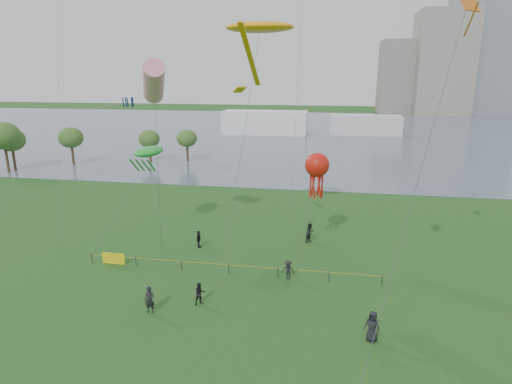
# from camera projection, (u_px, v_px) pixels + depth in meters

# --- Properties ---
(lake) EXTENTS (400.00, 120.00, 0.08)m
(lake) POSITION_uv_depth(u_px,v_px,m) (311.00, 132.00, 116.18)
(lake) COLOR slate
(lake) RESTS_ON ground_plane
(building_mid) EXTENTS (20.00, 20.00, 38.00)m
(building_mid) POSITION_uv_depth(u_px,v_px,m) (442.00, 64.00, 162.53)
(building_mid) COLOR gray
(building_mid) RESTS_ON ground_plane
(building_low) EXTENTS (16.00, 18.00, 28.00)m
(building_low) POSITION_uv_depth(u_px,v_px,m) (400.00, 77.00, 171.82)
(building_low) COLOR gray
(building_low) RESTS_ON ground_plane
(pavilion_left) EXTENTS (22.00, 8.00, 6.00)m
(pavilion_left) POSITION_uv_depth(u_px,v_px,m) (265.00, 123.00, 112.56)
(pavilion_left) COLOR white
(pavilion_left) RESTS_ON ground_plane
(pavilion_right) EXTENTS (18.00, 7.00, 5.00)m
(pavilion_right) POSITION_uv_depth(u_px,v_px,m) (365.00, 125.00, 111.36)
(pavilion_right) COLOR silver
(pavilion_right) RESTS_ON ground_plane
(trees) EXTENTS (30.56, 17.85, 8.14)m
(trees) POSITION_uv_depth(u_px,v_px,m) (62.00, 138.00, 72.02)
(trees) COLOR #3C2D1B
(trees) RESTS_ON ground_plane
(fence) EXTENTS (24.07, 0.07, 1.05)m
(fence) POSITION_uv_depth(u_px,v_px,m) (157.00, 262.00, 35.50)
(fence) COLOR black
(fence) RESTS_ON ground_plane
(spectator_a) EXTENTS (1.00, 0.97, 1.62)m
(spectator_a) POSITION_uv_depth(u_px,v_px,m) (200.00, 294.00, 29.84)
(spectator_a) COLOR black
(spectator_a) RESTS_ON ground_plane
(spectator_b) EXTENTS (1.06, 0.67, 1.56)m
(spectator_b) POSITION_uv_depth(u_px,v_px,m) (288.00, 270.00, 33.51)
(spectator_b) COLOR black
(spectator_b) RESTS_ON ground_plane
(spectator_c) EXTENTS (0.42, 0.97, 1.63)m
(spectator_c) POSITION_uv_depth(u_px,v_px,m) (199.00, 239.00, 39.62)
(spectator_c) COLOR black
(spectator_c) RESTS_ON ground_plane
(spectator_d) EXTENTS (1.14, 1.00, 1.95)m
(spectator_d) POSITION_uv_depth(u_px,v_px,m) (372.00, 326.00, 25.71)
(spectator_d) COLOR black
(spectator_d) RESTS_ON ground_plane
(spectator_f) EXTENTS (0.72, 0.49, 1.91)m
(spectator_f) POSITION_uv_depth(u_px,v_px,m) (150.00, 300.00, 28.77)
(spectator_f) COLOR black
(spectator_f) RESTS_ON ground_plane
(spectator_g) EXTENTS (1.14, 1.18, 1.92)m
(spectator_g) POSITION_uv_depth(u_px,v_px,m) (310.00, 233.00, 40.79)
(spectator_g) COLOR black
(spectator_g) RESTS_ON ground_plane
(kite_stingray) EXTENTS (5.50, 10.19, 19.59)m
(kite_stingray) POSITION_uv_depth(u_px,v_px,m) (259.00, 28.00, 33.68)
(kite_stingray) COLOR #3F3F42
(kite_windsock) EXTENTS (4.20, 5.03, 16.84)m
(kite_windsock) POSITION_uv_depth(u_px,v_px,m) (154.00, 82.00, 35.16)
(kite_windsock) COLOR #3F3F42
(kite_creature) EXTENTS (4.85, 7.57, 9.00)m
(kite_creature) POSITION_uv_depth(u_px,v_px,m) (149.00, 152.00, 40.10)
(kite_creature) COLOR #3F3F42
(kite_octopus) EXTENTS (2.41, 7.87, 9.09)m
(kite_octopus) POSITION_uv_depth(u_px,v_px,m) (317.00, 166.00, 36.85)
(kite_octopus) COLOR #3F3F42
(kite_delta) EXTENTS (6.34, 11.40, 19.55)m
(kite_delta) POSITION_uv_depth(u_px,v_px,m) (461.00, 27.00, 19.34)
(kite_delta) COLOR #3F3F42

